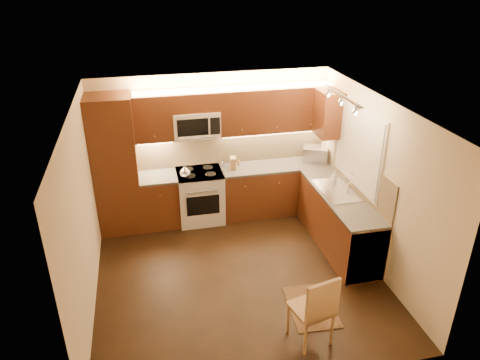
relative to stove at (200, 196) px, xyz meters
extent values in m
cube|color=black|center=(0.30, -1.68, -0.46)|extent=(4.00, 4.00, 0.01)
cube|color=beige|center=(0.30, -1.68, 2.04)|extent=(4.00, 4.00, 0.01)
cube|color=beige|center=(0.30, 0.32, 0.79)|extent=(4.00, 0.01, 2.50)
cube|color=beige|center=(0.30, -3.67, 0.79)|extent=(4.00, 0.01, 2.50)
cube|color=beige|center=(-1.70, -1.68, 0.79)|extent=(0.01, 4.00, 2.50)
cube|color=beige|center=(2.30, -1.68, 0.79)|extent=(0.01, 4.00, 2.50)
cube|color=#431B0E|center=(-1.35, 0.02, 0.69)|extent=(0.70, 0.60, 2.30)
cube|color=#431B0E|center=(-0.69, 0.02, -0.03)|extent=(0.62, 0.60, 0.86)
cube|color=#343230|center=(-0.69, 0.02, 0.42)|extent=(0.62, 0.60, 0.04)
cube|color=#431B0E|center=(1.34, 0.02, -0.03)|extent=(1.92, 0.60, 0.86)
cube|color=#343230|center=(1.34, 0.02, 0.42)|extent=(1.92, 0.60, 0.04)
cube|color=#431B0E|center=(2.00, -1.28, -0.03)|extent=(0.60, 2.00, 0.86)
cube|color=#343230|center=(2.00, -1.28, 0.42)|extent=(0.60, 2.00, 0.04)
cube|color=silver|center=(2.00, -1.98, -0.03)|extent=(0.58, 0.60, 0.84)
cube|color=tan|center=(0.65, 0.31, 0.74)|extent=(3.30, 0.02, 0.60)
cube|color=tan|center=(2.29, -1.28, 0.74)|extent=(0.02, 2.00, 0.60)
cube|color=#431B0E|center=(-0.69, 0.15, 1.42)|extent=(0.62, 0.35, 0.75)
cube|color=#431B0E|center=(1.34, 0.15, 1.42)|extent=(1.92, 0.35, 0.75)
cube|color=#431B0E|center=(0.00, 0.15, 1.63)|extent=(0.76, 0.35, 0.31)
cube|color=#431B0E|center=(2.12, -0.28, 1.42)|extent=(0.35, 0.50, 0.75)
cube|color=silver|center=(2.29, -1.12, 1.14)|extent=(0.03, 1.44, 1.24)
cube|color=silver|center=(2.27, -1.12, 1.14)|extent=(0.02, 1.36, 1.16)
cube|color=silver|center=(1.85, -1.27, 2.00)|extent=(0.04, 1.20, 0.03)
cube|color=silver|center=(2.09, 0.07, 0.57)|extent=(0.52, 0.46, 0.26)
cube|color=#A6714B|center=(0.59, 0.05, 0.54)|extent=(0.11, 0.16, 0.21)
cylinder|color=silver|center=(0.60, 0.24, 0.49)|extent=(0.04, 0.04, 0.09)
cylinder|color=olive|center=(0.72, 0.16, 0.49)|extent=(0.05, 0.05, 0.10)
cylinder|color=silver|center=(0.44, 0.18, 0.49)|extent=(0.06, 0.06, 0.10)
cylinder|color=olive|center=(0.63, 0.19, 0.49)|extent=(0.05, 0.05, 0.10)
imported|color=#BCBDC1|center=(2.09, -0.79, 0.52)|extent=(0.09, 0.10, 0.17)
cube|color=black|center=(1.09, -2.58, -0.45)|extent=(0.63, 0.90, 0.01)
camera|label=1|loc=(-0.85, -6.89, 3.66)|focal=33.86mm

